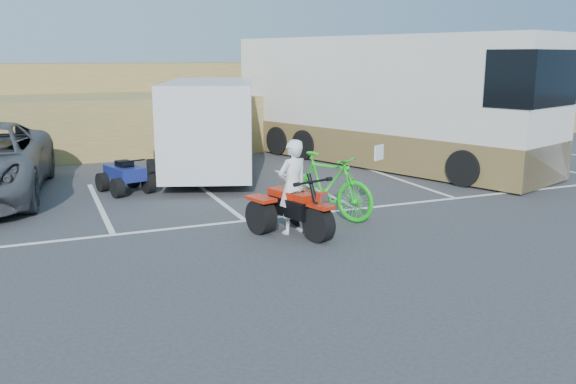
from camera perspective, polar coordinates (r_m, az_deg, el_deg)
name	(u,v)px	position (r m, az deg, el deg)	size (l,w,h in m)	color
ground	(289,254)	(10.70, 0.13, -5.86)	(100.00, 100.00, 0.00)	#343436
parking_stripes	(257,200)	(14.65, -2.89, -0.77)	(28.00, 5.16, 0.01)	white
grass_embankment	(140,106)	(25.23, -13.71, 7.78)	(40.00, 8.50, 3.10)	olive
red_trike_atv	(297,234)	(11.87, 0.89, -3.98)	(1.34, 1.79, 1.16)	#B51E0A
rider	(293,187)	(11.76, 0.44, 0.49)	(0.67, 0.44, 1.84)	white
green_dirt_bike	(326,186)	(12.97, 3.62, 0.61)	(0.66, 2.32, 1.40)	#14BF19
cargo_trailer	(211,125)	(17.64, -7.21, 6.23)	(4.10, 6.23, 2.70)	silver
rv_motorhome	(383,110)	(19.84, 8.87, 7.60)	(6.44, 11.20, 3.93)	silver
quad_atv_blue	(126,192)	(16.06, -14.92, -0.01)	(1.03, 1.38, 0.90)	navy
quad_atv_green	(169,179)	(17.44, -11.11, 1.16)	(1.12, 1.51, 0.98)	#125012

